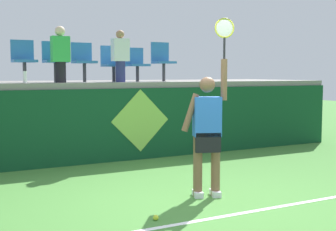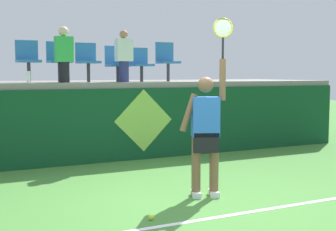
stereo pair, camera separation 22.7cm
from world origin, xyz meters
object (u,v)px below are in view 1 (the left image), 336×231
object	(u,v)px
stadium_chair_1	(54,59)
spectator_0	(120,55)
tennis_player	(207,130)
tennis_ball	(156,218)
water_bottle	(25,77)
stadium_chair_4	(136,63)
spectator_1	(60,53)
stadium_chair_0	(24,58)
stadium_chair_5	(162,59)
stadium_chair_2	(83,59)
stadium_chair_3	(112,62)

from	to	relation	value
stadium_chair_1	spectator_0	bearing A→B (deg)	-19.81
tennis_player	tennis_ball	world-z (taller)	tennis_player
water_bottle	spectator_0	bearing A→B (deg)	5.70
tennis_player	stadium_chair_4	size ratio (longest dim) A/B	3.39
spectator_1	water_bottle	bearing A→B (deg)	-165.59
stadium_chair_4	spectator_1	xyz separation A→B (m)	(-1.79, -0.46, 0.15)
stadium_chair_0	stadium_chair_5	distance (m)	3.04
stadium_chair_0	stadium_chair_2	bearing A→B (deg)	-0.05
stadium_chair_2	stadium_chair_0	bearing A→B (deg)	179.95
water_bottle	stadium_chair_4	size ratio (longest dim) A/B	0.30
tennis_ball	stadium_chair_4	xyz separation A→B (m)	(1.76, 4.49, 1.96)
stadium_chair_2	stadium_chair_5	distance (m)	1.84
tennis_player	tennis_ball	xyz separation A→B (m)	(-1.14, -0.64, -0.93)
stadium_chair_3	stadium_chair_4	size ratio (longest dim) A/B	1.04
water_bottle	tennis_player	bearing A→B (deg)	-59.62
spectator_0	spectator_1	distance (m)	1.24
stadium_chair_4	stadium_chair_0	bearing A→B (deg)	179.93
stadium_chair_2	stadium_chair_5	xyz separation A→B (m)	(1.84, 0.01, 0.03)
stadium_chair_3	tennis_player	bearing A→B (deg)	-91.00
spectator_0	spectator_1	world-z (taller)	spectator_1
tennis_player	stadium_chair_5	world-z (taller)	tennis_player
stadium_chair_1	spectator_0	world-z (taller)	spectator_0
tennis_player	stadium_chair_5	bearing A→B (deg)	71.85
water_bottle	stadium_chair_5	bearing A→B (deg)	11.62
water_bottle	stadium_chair_2	bearing A→B (deg)	26.17
water_bottle	stadium_chair_5	size ratio (longest dim) A/B	0.25
water_bottle	spectator_1	world-z (taller)	spectator_1
stadium_chair_3	spectator_1	distance (m)	1.33
stadium_chair_3	spectator_0	bearing A→B (deg)	-90.00
stadium_chair_0	stadium_chair_2	xyz separation A→B (m)	(1.20, -0.00, -0.01)
stadium_chair_2	spectator_0	xyz separation A→B (m)	(0.64, -0.45, 0.08)
stadium_chair_0	spectator_1	world-z (taller)	spectator_1
tennis_ball	stadium_chair_0	xyz separation A→B (m)	(-0.64, 4.50, 2.02)
spectator_1	stadium_chair_2	bearing A→B (deg)	37.57
spectator_1	stadium_chair_0	bearing A→B (deg)	142.66
stadium_chair_1	spectator_1	bearing A→B (deg)	-90.00
stadium_chair_1	spectator_0	distance (m)	1.32
tennis_player	spectator_0	bearing A→B (deg)	88.87
water_bottle	stadium_chair_1	bearing A→B (deg)	42.16
tennis_player	water_bottle	distance (m)	3.79
spectator_1	spectator_0	bearing A→B (deg)	0.58
tennis_player	spectator_0	xyz separation A→B (m)	(0.07, 3.41, 1.16)
stadium_chair_2	stadium_chair_4	world-z (taller)	stadium_chair_2
stadium_chair_1	stadium_chair_3	size ratio (longest dim) A/B	1.07
tennis_player	stadium_chair_0	xyz separation A→B (m)	(-1.78, 3.85, 1.09)
tennis_player	spectator_0	distance (m)	3.60
stadium_chair_2	spectator_1	size ratio (longest dim) A/B	0.76
tennis_ball	stadium_chair_3	xyz separation A→B (m)	(1.21, 4.50, 1.96)
stadium_chair_0	stadium_chair_4	xyz separation A→B (m)	(2.40, -0.00, -0.06)
stadium_chair_0	stadium_chair_2	size ratio (longest dim) A/B	1.02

